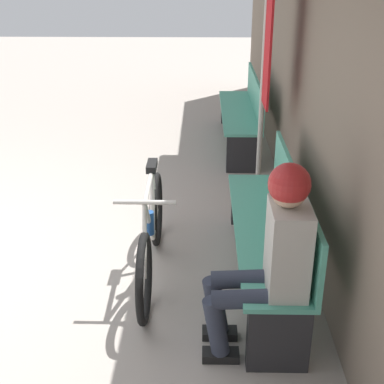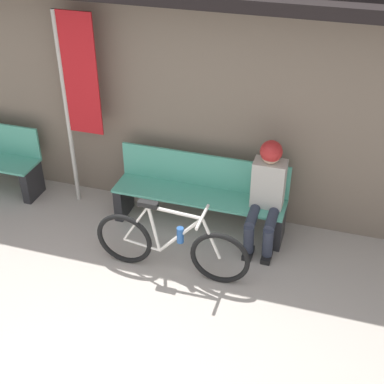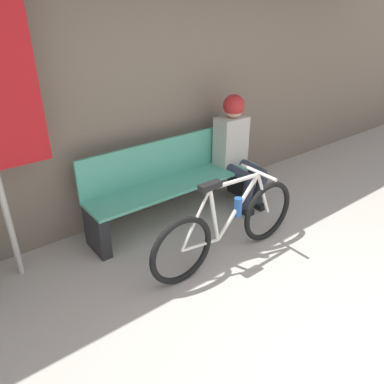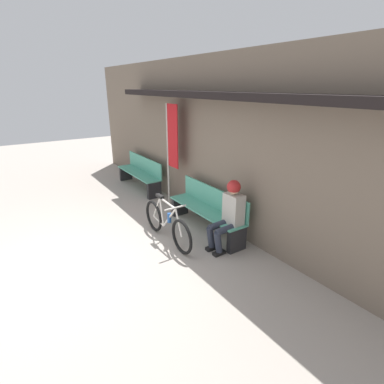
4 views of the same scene
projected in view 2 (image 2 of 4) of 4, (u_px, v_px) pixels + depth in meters
name	position (u px, v px, depth m)	size (l,w,h in m)	color
storefront_wall	(199.00, 74.00, 5.58)	(12.00, 0.56, 3.20)	#756656
park_bench_near	(200.00, 194.00, 5.94)	(1.92, 0.42, 0.84)	#51A88E
bicycle	(171.00, 246.00, 5.30)	(1.61, 0.40, 0.82)	black
person_seated	(267.00, 188.00, 5.52)	(0.34, 0.59, 1.21)	#2D3342
banner_pole	(76.00, 89.00, 5.77)	(0.45, 0.05, 2.30)	#B7B2A8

